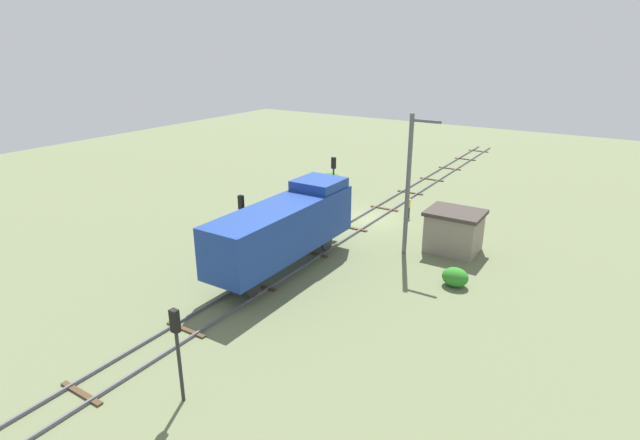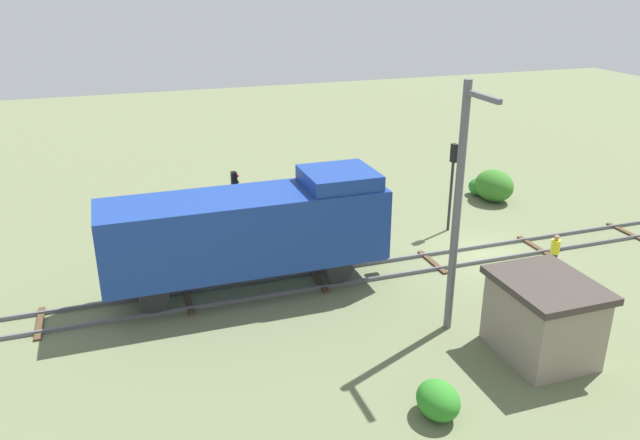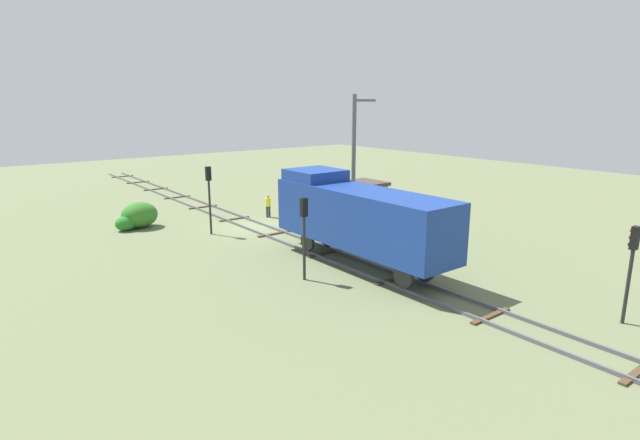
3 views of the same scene
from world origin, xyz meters
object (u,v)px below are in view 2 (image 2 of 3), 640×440
at_px(locomotive, 251,228).
at_px(relay_hut, 543,317).
at_px(traffic_signal_near, 453,171).
at_px(worker_near_track, 555,250).
at_px(traffic_signal_mid, 235,199).
at_px(catenary_mast, 458,206).

xyz_separation_m(locomotive, relay_hut, (-7.50, -8.15, -1.38)).
bearing_deg(relay_hut, traffic_signal_near, -13.85).
distance_m(locomotive, worker_near_track, 13.05).
bearing_deg(traffic_signal_mid, catenary_mast, -144.75).
xyz_separation_m(worker_near_track, catenary_mast, (-2.66, 6.63, 3.73)).
distance_m(traffic_signal_near, worker_near_track, 6.28).
bearing_deg(traffic_signal_mid, traffic_signal_near, -91.07).
xyz_separation_m(locomotive, traffic_signal_mid, (3.40, -0.09, 0.06)).
distance_m(locomotive, traffic_signal_mid, 3.40).
bearing_deg(worker_near_track, catenary_mast, 175.91).
relative_size(worker_near_track, relay_hut, 0.49).
bearing_deg(traffic_signal_mid, relay_hut, -143.54).
height_order(worker_near_track, catenary_mast, catenary_mast).
relative_size(traffic_signal_near, worker_near_track, 2.62).
relative_size(traffic_signal_near, relay_hut, 1.27).
relative_size(locomotive, traffic_signal_mid, 2.85).
bearing_deg(locomotive, traffic_signal_near, -73.47).
bearing_deg(worker_near_track, traffic_signal_near, 82.98).
relative_size(traffic_signal_mid, relay_hut, 1.16).
height_order(traffic_signal_near, worker_near_track, traffic_signal_near).
bearing_deg(locomotive, relay_hut, -132.63).
xyz_separation_m(traffic_signal_mid, worker_near_track, (-5.80, -12.61, -1.84)).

